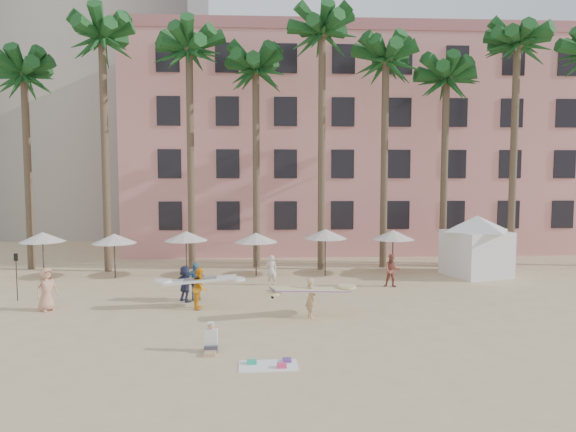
{
  "coord_description": "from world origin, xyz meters",
  "views": [
    {
      "loc": [
        -0.62,
        -16.82,
        5.83
      ],
      "look_at": [
        0.52,
        6.0,
        4.0
      ],
      "focal_mm": 32.0,
      "sensor_mm": 36.0,
      "label": 1
    }
  ],
  "objects_px": {
    "pink_hotel": "(353,149)",
    "carrier_yellow": "(311,294)",
    "cabana": "(476,240)",
    "carrier_white": "(200,287)"
  },
  "relations": [
    {
      "from": "pink_hotel",
      "to": "carrier_yellow",
      "type": "relative_size",
      "value": 10.34
    },
    {
      "from": "pink_hotel",
      "to": "cabana",
      "type": "xyz_separation_m",
      "value": [
        4.73,
        -13.98,
        -5.93
      ]
    },
    {
      "from": "cabana",
      "to": "carrier_yellow",
      "type": "xyz_separation_m",
      "value": [
        -10.39,
        -8.26,
        -1.11
      ]
    },
    {
      "from": "pink_hotel",
      "to": "carrier_yellow",
      "type": "height_order",
      "value": "pink_hotel"
    },
    {
      "from": "pink_hotel",
      "to": "carrier_white",
      "type": "distance_m",
      "value": 24.08
    },
    {
      "from": "pink_hotel",
      "to": "cabana",
      "type": "bearing_deg",
      "value": -71.29
    },
    {
      "from": "cabana",
      "to": "carrier_white",
      "type": "distance_m",
      "value": 16.5
    },
    {
      "from": "carrier_yellow",
      "to": "carrier_white",
      "type": "height_order",
      "value": "carrier_white"
    },
    {
      "from": "cabana",
      "to": "carrier_yellow",
      "type": "bearing_deg",
      "value": -141.51
    },
    {
      "from": "carrier_white",
      "to": "carrier_yellow",
      "type": "bearing_deg",
      "value": -19.66
    }
  ]
}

